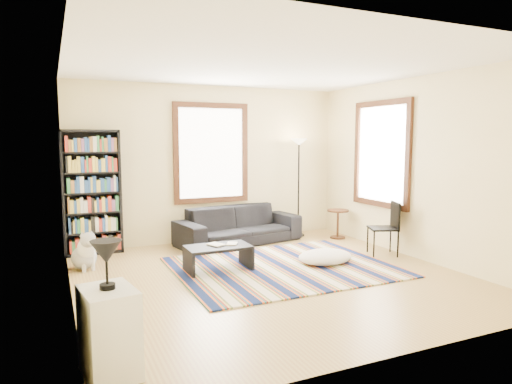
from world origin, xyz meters
name	(u,v)px	position (x,y,z in m)	size (l,w,h in m)	color
floor	(271,280)	(0.00, 0.00, -0.05)	(5.00, 5.00, 0.10)	tan
ceiling	(272,61)	(0.00, 0.00, 2.85)	(5.00, 5.00, 0.10)	white
wall_back	(210,164)	(0.00, 2.55, 1.40)	(5.00, 0.10, 2.80)	beige
wall_front	(410,195)	(0.00, -2.55, 1.40)	(5.00, 0.10, 2.80)	beige
wall_left	(62,180)	(-2.55, 0.00, 1.40)	(0.10, 5.00, 2.80)	beige
wall_right	(419,168)	(2.55, 0.00, 1.40)	(0.10, 5.00, 2.80)	beige
window_back	(211,153)	(0.00, 2.47, 1.60)	(1.20, 0.06, 1.60)	white
window_right	(381,154)	(2.47, 0.80, 1.60)	(0.06, 1.20, 1.60)	white
rug	(283,267)	(0.34, 0.31, 0.01)	(3.04, 2.43, 0.02)	#0D1841
sofa	(239,225)	(0.36, 2.05, 0.33)	(0.87, 2.23, 0.65)	black
bookshelf	(92,192)	(-2.07, 2.32, 1.00)	(0.90, 0.30, 2.00)	black
coffee_table	(218,258)	(-0.56, 0.54, 0.18)	(0.90, 0.50, 0.36)	black
book_a	(211,246)	(-0.66, 0.54, 0.37)	(0.23, 0.17, 0.02)	beige
book_b	(227,244)	(-0.41, 0.59, 0.37)	(0.15, 0.20, 0.02)	beige
floor_cushion	(325,257)	(1.02, 0.24, 0.10)	(0.84, 0.63, 0.21)	beige
floor_lamp	(299,188)	(1.63, 2.15, 0.93)	(0.30, 0.30, 1.86)	black
side_table	(338,224)	(2.20, 1.65, 0.27)	(0.40, 0.40, 0.54)	#402510
folding_chair	(383,228)	(2.15, 0.32, 0.43)	(0.42, 0.40, 0.86)	black
white_cabinet	(109,332)	(-2.30, -1.82, 0.35)	(0.38, 0.50, 0.70)	white
table_lamp	(107,265)	(-2.30, -1.82, 0.89)	(0.24, 0.24, 0.38)	black
dog	(84,250)	(-2.28, 1.43, 0.28)	(0.40, 0.55, 0.55)	silver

